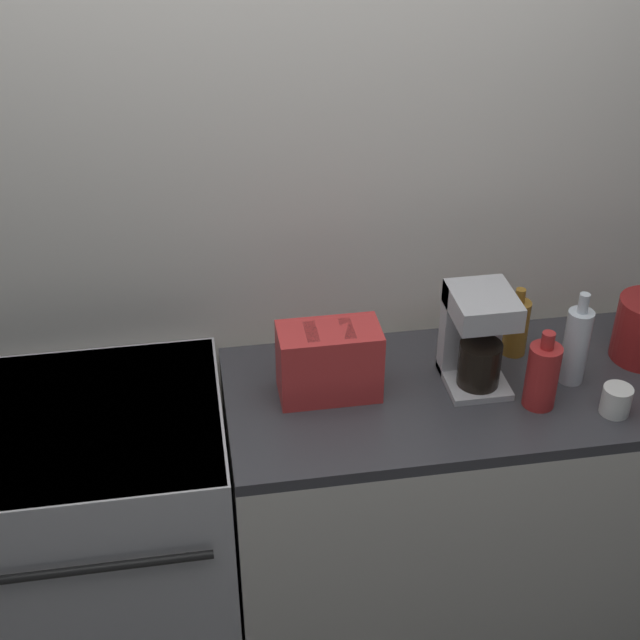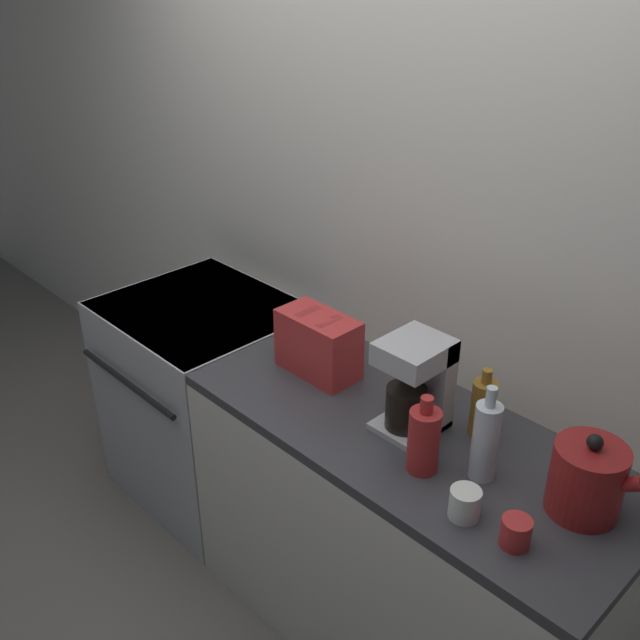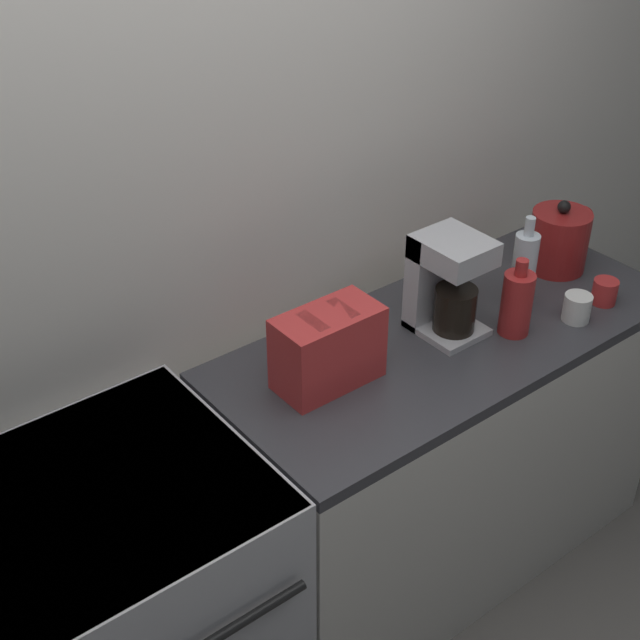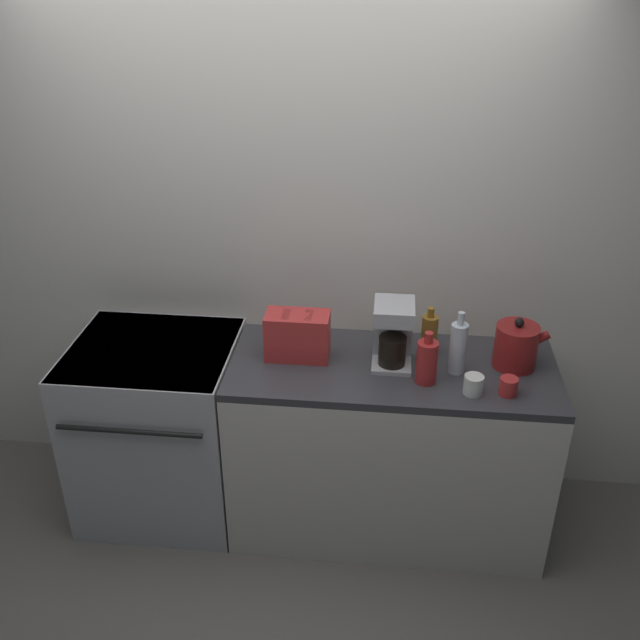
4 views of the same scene
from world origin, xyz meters
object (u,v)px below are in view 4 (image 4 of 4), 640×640
(bottle_red, at_px, (427,361))
(bottle_clear, at_px, (458,347))
(toaster, at_px, (298,335))
(coffee_maker, at_px, (393,331))
(cup_red, at_px, (508,386))
(stove, at_px, (160,426))
(kettle, at_px, (516,346))
(bottle_amber, at_px, (429,333))
(cup_white, at_px, (473,385))

(bottle_red, relative_size, bottle_clear, 0.82)
(toaster, xyz_separation_m, bottle_red, (0.57, -0.15, -0.01))
(coffee_maker, relative_size, bottle_clear, 1.03)
(bottle_red, relative_size, cup_red, 3.11)
(toaster, height_order, coffee_maker, coffee_maker)
(cup_red, bearing_deg, stove, 172.75)
(toaster, xyz_separation_m, bottle_clear, (0.70, -0.05, 0.01))
(kettle, height_order, bottle_amber, kettle)
(bottle_amber, bearing_deg, bottle_red, -94.01)
(stove, bearing_deg, bottle_red, -6.43)
(stove, height_order, bottle_red, bottle_red)
(bottle_amber, xyz_separation_m, cup_red, (0.32, -0.32, -0.05))
(stove, bearing_deg, kettle, 0.97)
(bottle_red, bearing_deg, cup_white, -19.95)
(coffee_maker, bearing_deg, kettle, 2.64)
(kettle, distance_m, coffee_maker, 0.54)
(bottle_amber, bearing_deg, stove, -174.84)
(kettle, bearing_deg, cup_red, -103.32)
(bottle_amber, xyz_separation_m, cup_white, (0.18, -0.33, -0.05))
(coffee_maker, height_order, cup_red, coffee_maker)
(kettle, bearing_deg, bottle_clear, -163.76)
(coffee_maker, height_order, bottle_clear, coffee_maker)
(toaster, bearing_deg, bottle_amber, 10.64)
(stove, distance_m, cup_white, 1.54)
(stove, xyz_separation_m, toaster, (0.69, 0.00, 0.55))
(bottle_clear, bearing_deg, cup_red, -37.25)
(stove, xyz_separation_m, cup_red, (1.59, -0.20, 0.48))
(kettle, distance_m, bottle_amber, 0.38)
(kettle, distance_m, cup_red, 0.24)
(coffee_maker, xyz_separation_m, bottle_red, (0.15, -0.14, -0.06))
(stove, distance_m, bottle_amber, 1.39)
(cup_white, bearing_deg, bottle_amber, 118.27)
(bottle_clear, bearing_deg, bottle_red, -144.83)
(toaster, height_order, cup_red, toaster)
(bottle_red, xyz_separation_m, bottle_clear, (0.13, 0.09, 0.02))
(stove, height_order, coffee_maker, coffee_maker)
(toaster, relative_size, cup_red, 3.71)
(kettle, relative_size, bottle_amber, 1.08)
(bottle_amber, bearing_deg, cup_red, -44.84)
(kettle, relative_size, cup_red, 3.10)
(kettle, xyz_separation_m, bottle_red, (-0.39, -0.17, -0.00))
(kettle, xyz_separation_m, bottle_amber, (-0.37, 0.09, -0.01))
(bottle_amber, height_order, bottle_clear, bottle_clear)
(bottle_amber, bearing_deg, bottle_clear, -54.62)
(toaster, bearing_deg, cup_red, -12.90)
(coffee_maker, distance_m, bottle_clear, 0.29)
(bottle_red, distance_m, bottle_clear, 0.16)
(kettle, height_order, toaster, kettle)
(kettle, xyz_separation_m, cup_red, (-0.05, -0.23, -0.06))
(coffee_maker, distance_m, cup_white, 0.42)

